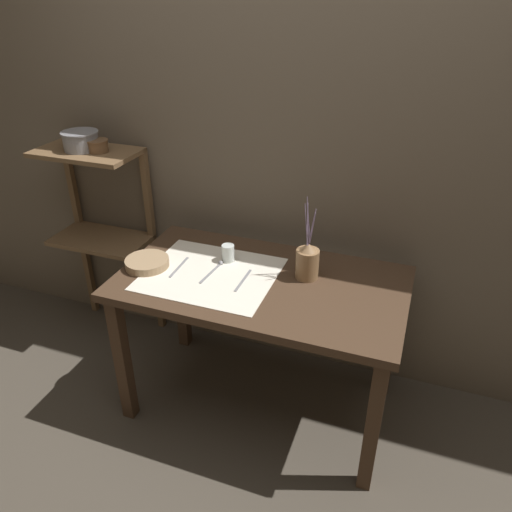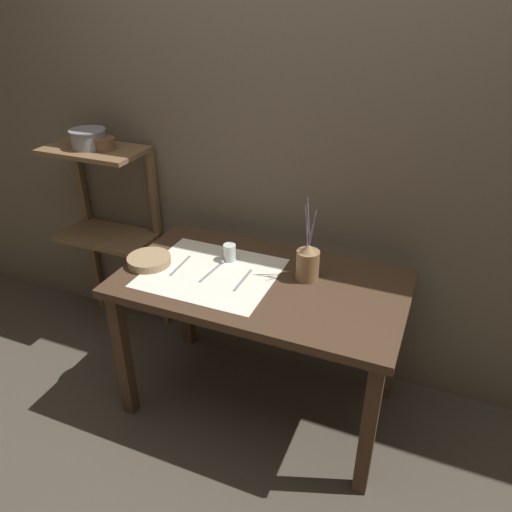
% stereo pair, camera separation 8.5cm
% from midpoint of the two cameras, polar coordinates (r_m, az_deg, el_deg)
% --- Properties ---
extents(ground_plane, '(12.00, 12.00, 0.00)m').
position_cam_midpoint_polar(ground_plane, '(2.75, -0.43, -16.28)').
color(ground_plane, '#473F35').
extents(stone_wall_back, '(7.00, 0.06, 2.40)m').
position_cam_midpoint_polar(stone_wall_back, '(2.50, 3.35, 11.40)').
color(stone_wall_back, brown).
rests_on(stone_wall_back, ground_plane).
extents(wooden_table, '(1.31, 0.73, 0.76)m').
position_cam_midpoint_polar(wooden_table, '(2.33, -0.49, -4.85)').
color(wooden_table, '#422D1E').
rests_on(wooden_table, ground_plane).
extents(wooden_shelf_unit, '(0.55, 0.31, 1.17)m').
position_cam_midpoint_polar(wooden_shelf_unit, '(2.97, -18.13, 5.05)').
color(wooden_shelf_unit, brown).
rests_on(wooden_shelf_unit, ground_plane).
extents(linen_cloth, '(0.60, 0.51, 0.00)m').
position_cam_midpoint_polar(linen_cloth, '(2.33, -6.26, -2.04)').
color(linen_cloth, silver).
rests_on(linen_cloth, wooden_table).
extents(pitcher_with_flowers, '(0.11, 0.11, 0.39)m').
position_cam_midpoint_polar(pitcher_with_flowers, '(2.26, 4.81, -0.64)').
color(pitcher_with_flowers, olive).
rests_on(pitcher_with_flowers, wooden_table).
extents(wooden_bowl, '(0.21, 0.21, 0.04)m').
position_cam_midpoint_polar(wooden_bowl, '(2.43, -13.33, -0.78)').
color(wooden_bowl, '#9E7F5B').
rests_on(wooden_bowl, wooden_table).
extents(glass_tumbler_near, '(0.06, 0.06, 0.08)m').
position_cam_midpoint_polar(glass_tumbler_near, '(2.41, -4.23, 0.33)').
color(glass_tumbler_near, silver).
rests_on(glass_tumbler_near, wooden_table).
extents(fork_inner, '(0.02, 0.19, 0.00)m').
position_cam_midpoint_polar(fork_inner, '(2.40, -9.80, -1.27)').
color(fork_inner, gray).
rests_on(fork_inner, wooden_table).
extents(spoon_inner, '(0.04, 0.20, 0.02)m').
position_cam_midpoint_polar(spoon_inner, '(2.37, -5.55, -1.28)').
color(spoon_inner, gray).
rests_on(spoon_inner, wooden_table).
extents(knife_center, '(0.01, 0.19, 0.00)m').
position_cam_midpoint_polar(knife_center, '(2.26, -2.56, -2.80)').
color(knife_center, gray).
rests_on(knife_center, wooden_table).
extents(metal_pot_large, '(0.19, 0.19, 0.10)m').
position_cam_midpoint_polar(metal_pot_large, '(2.83, -20.25, 12.33)').
color(metal_pot_large, gray).
rests_on(metal_pot_large, wooden_shelf_unit).
extents(metal_pot_small, '(0.11, 0.11, 0.06)m').
position_cam_midpoint_polar(metal_pot_small, '(2.77, -18.49, 11.91)').
color(metal_pot_small, brown).
rests_on(metal_pot_small, wooden_shelf_unit).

